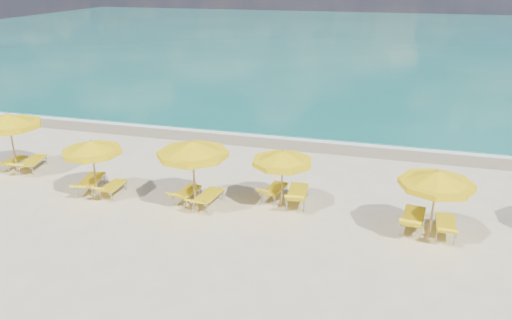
# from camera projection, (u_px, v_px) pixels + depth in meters

# --- Properties ---
(ground_plane) EXTENTS (120.00, 120.00, 0.00)m
(ground_plane) POSITION_uv_depth(u_px,v_px,m) (245.00, 206.00, 17.74)
(ground_plane) COLOR beige
(ocean) EXTENTS (120.00, 80.00, 0.30)m
(ocean) POSITION_uv_depth(u_px,v_px,m) (358.00, 39.00, 60.94)
(ocean) COLOR #12655B
(ocean) RESTS_ON ground
(wet_sand_band) EXTENTS (120.00, 2.60, 0.01)m
(wet_sand_band) POSITION_uv_depth(u_px,v_px,m) (288.00, 141.00, 24.40)
(wet_sand_band) COLOR tan
(wet_sand_band) RESTS_ON ground
(foam_line) EXTENTS (120.00, 1.20, 0.03)m
(foam_line) POSITION_uv_depth(u_px,v_px,m) (292.00, 137.00, 25.12)
(foam_line) COLOR white
(foam_line) RESTS_ON ground
(whitecap_near) EXTENTS (14.00, 0.36, 0.05)m
(whitecap_near) POSITION_uv_depth(u_px,v_px,m) (232.00, 91.00, 34.54)
(whitecap_near) COLOR white
(whitecap_near) RESTS_ON ground
(whitecap_far) EXTENTS (18.00, 0.30, 0.05)m
(whitecap_far) POSITION_uv_depth(u_px,v_px,m) (439.00, 82.00, 37.34)
(whitecap_far) COLOR white
(whitecap_far) RESTS_ON ground
(umbrella_2) EXTENTS (3.06, 3.06, 2.56)m
(umbrella_2) POSITION_uv_depth(u_px,v_px,m) (8.00, 121.00, 19.98)
(umbrella_2) COLOR tan
(umbrella_2) RESTS_ON ground
(umbrella_3) EXTENTS (2.71, 2.71, 2.20)m
(umbrella_3) POSITION_uv_depth(u_px,v_px,m) (92.00, 148.00, 17.93)
(umbrella_3) COLOR tan
(umbrella_3) RESTS_ON ground
(umbrella_4) EXTENTS (3.08, 3.08, 2.52)m
(umbrella_4) POSITION_uv_depth(u_px,v_px,m) (193.00, 149.00, 16.94)
(umbrella_4) COLOR tan
(umbrella_4) RESTS_ON ground
(umbrella_5) EXTENTS (2.61, 2.61, 2.16)m
(umbrella_5) POSITION_uv_depth(u_px,v_px,m) (282.00, 158.00, 17.05)
(umbrella_5) COLOR tan
(umbrella_5) RESTS_ON ground
(umbrella_6) EXTENTS (2.41, 2.41, 2.31)m
(umbrella_6) POSITION_uv_depth(u_px,v_px,m) (437.00, 180.00, 14.96)
(umbrella_6) COLOR tan
(umbrella_6) RESTS_ON ground
(lounger_2_left) EXTENTS (0.59, 1.65, 0.65)m
(lounger_2_left) POSITION_uv_depth(u_px,v_px,m) (13.00, 164.00, 21.03)
(lounger_2_left) COLOR #A5A8AD
(lounger_2_left) RESTS_ON ground
(lounger_2_right) EXTENTS (0.94, 1.96, 0.71)m
(lounger_2_right) POSITION_uv_depth(u_px,v_px,m) (33.00, 165.00, 20.89)
(lounger_2_right) COLOR #A5A8AD
(lounger_2_right) RESTS_ON ground
(lounger_3_left) EXTENTS (1.00, 2.05, 0.71)m
(lounger_3_left) POSITION_uv_depth(u_px,v_px,m) (91.00, 184.00, 18.95)
(lounger_3_left) COLOR #A5A8AD
(lounger_3_left) RESTS_ON ground
(lounger_3_right) EXTENTS (0.55, 1.61, 0.71)m
(lounger_3_right) POSITION_uv_depth(u_px,v_px,m) (113.00, 190.00, 18.57)
(lounger_3_right) COLOR #A5A8AD
(lounger_3_right) RESTS_ON ground
(lounger_4_left) EXTENTS (0.74, 1.68, 0.71)m
(lounger_4_left) POSITION_uv_depth(u_px,v_px,m) (187.00, 196.00, 18.09)
(lounger_4_left) COLOR #A5A8AD
(lounger_4_left) RESTS_ON ground
(lounger_4_right) EXTENTS (0.85, 1.88, 0.69)m
(lounger_4_right) POSITION_uv_depth(u_px,v_px,m) (208.00, 200.00, 17.71)
(lounger_4_right) COLOR #A5A8AD
(lounger_4_right) RESTS_ON ground
(lounger_5_left) EXTENTS (0.84, 1.78, 0.77)m
(lounger_5_left) POSITION_uv_depth(u_px,v_px,m) (274.00, 193.00, 18.27)
(lounger_5_left) COLOR #A5A8AD
(lounger_5_left) RESTS_ON ground
(lounger_5_right) EXTENTS (0.84, 2.08, 0.87)m
(lounger_5_right) POSITION_uv_depth(u_px,v_px,m) (297.00, 197.00, 17.84)
(lounger_5_right) COLOR #A5A8AD
(lounger_5_right) RESTS_ON ground
(lounger_6_left) EXTENTS (0.92, 2.08, 0.89)m
(lounger_6_left) POSITION_uv_depth(u_px,v_px,m) (413.00, 222.00, 16.09)
(lounger_6_left) COLOR #A5A8AD
(lounger_6_left) RESTS_ON ground
(lounger_6_right) EXTENTS (0.69, 1.85, 0.77)m
(lounger_6_right) POSITION_uv_depth(u_px,v_px,m) (445.00, 229.00, 15.74)
(lounger_6_right) COLOR #A5A8AD
(lounger_6_right) RESTS_ON ground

